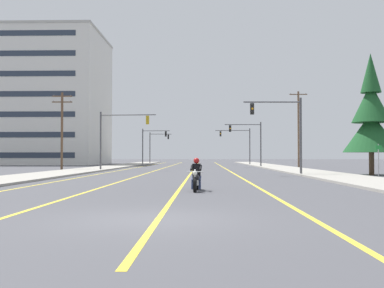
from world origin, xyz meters
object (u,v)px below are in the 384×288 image
Objects in this scene: utility_pole_left_near at (62,128)px; conifer_tree_right_verge_near at (371,119)px; traffic_signal_near_right at (284,124)px; traffic_signal_mid_left at (151,141)px; traffic_signal_far_left at (156,143)px; traffic_signal_near_left at (117,131)px; apartment_building_far_left_block at (25,100)px; street_sign at (379,157)px; utility_pole_right_far at (298,128)px; motorcycle_with_rider at (196,178)px; traffic_signal_far_right at (240,140)px; traffic_signal_mid_right at (250,137)px.

conifer_tree_right_verge_near reaches higher than utility_pole_left_near.
traffic_signal_mid_left is (-15.51, 41.00, 0.01)m from traffic_signal_near_right.
traffic_signal_mid_left is 1.00× the size of traffic_signal_far_left.
traffic_signal_near_left is 7.01m from utility_pole_left_near.
utility_pole_left_near is at bearing -61.87° from apartment_building_far_left_block.
street_sign is at bearing -31.01° from utility_pole_left_near.
utility_pole_right_far is at bearing -36.24° from traffic_signal_mid_left.
motorcycle_with_rider is at bearing -107.79° from utility_pole_right_far.
traffic_signal_near_right is 1.00× the size of traffic_signal_far_left.
apartment_building_far_left_block is (-46.24, 44.60, 7.29)m from conifer_tree_right_verge_near.
traffic_signal_far_left is 35.50m from utility_pole_right_far.
utility_pole_right_far is 0.36× the size of apartment_building_far_left_block.
utility_pole_right_far is 28.73m from street_sign.
traffic_signal_mid_left is (0.03, 29.91, -0.07)m from traffic_signal_near_left.
traffic_signal_far_left is 0.60× the size of utility_pole_right_far.
traffic_signal_far_right is at bearing 50.89° from utility_pole_left_near.
apartment_building_far_left_block reaches higher than street_sign.
motorcycle_with_rider is at bearing -62.53° from utility_pole_left_near.
utility_pole_right_far reaches higher than traffic_signal_near_right.
traffic_signal_mid_left is 0.72× the size of utility_pole_left_near.
traffic_signal_mid_right is 30.98m from traffic_signal_far_left.
motorcycle_with_rider is 42.77m from traffic_signal_mid_right.
utility_pole_right_far is at bearing 32.29° from traffic_signal_near_left.
traffic_signal_far_right is (-0.33, 40.26, 0.07)m from traffic_signal_near_right.
traffic_signal_mid_left is at bearing 115.86° from street_sign.
traffic_signal_mid_left is at bearing -10.15° from apartment_building_far_left_block.
traffic_signal_mid_left is at bearing 110.72° from traffic_signal_near_right.
traffic_signal_near_right and traffic_signal_near_left have the same top height.
traffic_signal_near_right is at bearing -73.32° from traffic_signal_far_left.
motorcycle_with_rider is 0.35× the size of traffic_signal_far_left.
traffic_signal_far_left is 0.63× the size of conifer_tree_right_verge_near.
traffic_signal_near_right and traffic_signal_mid_right have the same top height.
traffic_signal_mid_left is at bearing 119.26° from conifer_tree_right_verge_near.
apartment_building_far_left_block reaches higher than traffic_signal_far_right.
utility_pole_right_far is (22.16, -27.70, 1.30)m from traffic_signal_far_left.
utility_pole_right_far reaches higher than utility_pole_left_near.
utility_pole_right_far is 24.34m from conifer_tree_right_verge_near.
traffic_signal_mid_right is 6.59m from utility_pole_right_far.
conifer_tree_right_verge_near is (29.24, -12.80, -0.13)m from utility_pole_left_near.
traffic_signal_mid_left is at bearing 98.69° from motorcycle_with_rider.
apartment_building_far_left_block reaches higher than motorcycle_with_rider.
motorcycle_with_rider is at bearing -99.16° from traffic_signal_mid_right.
traffic_signal_mid_right and traffic_signal_mid_left have the same top height.
traffic_signal_mid_right is at bearing 101.62° from street_sign.
traffic_signal_mid_left is 27.18m from utility_pole_right_far.
traffic_signal_near_right reaches higher than motorcycle_with_rider.
conifer_tree_right_verge_near is (0.72, -24.32, -0.83)m from utility_pole_right_far.
utility_pole_right_far reaches higher than street_sign.
motorcycle_with_rider is 43.37m from utility_pole_right_far.
traffic_signal_far_left is 0.72× the size of utility_pole_left_near.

